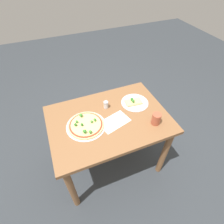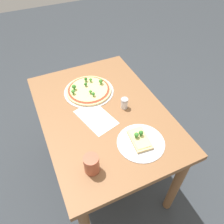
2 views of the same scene
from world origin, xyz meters
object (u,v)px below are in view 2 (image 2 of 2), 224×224
Objects in this scene: pizza_tray_slice at (140,140)px; drinking_cup at (92,164)px; dining_table at (103,123)px; condiment_shaker at (124,103)px; pizza_tray_whole at (89,90)px.

pizza_tray_slice is 2.48× the size of drinking_cup.
pizza_tray_slice is (-0.31, -0.10, 0.13)m from dining_table.
pizza_tray_slice is 0.28m from condiment_shaker.
drinking_cup is (-0.05, 0.31, 0.04)m from pizza_tray_slice.
pizza_tray_whole is at bearing 11.93° from pizza_tray_slice.
drinking_cup is 1.49× the size of condiment_shaker.
condiment_shaker reaches higher than dining_table.
drinking_cup is (-0.57, 0.20, 0.04)m from pizza_tray_whole.
condiment_shaker is (-0.03, -0.14, 0.15)m from dining_table.
pizza_tray_whole is at bearing 32.14° from condiment_shaker.
drinking_cup reaches higher than pizza_tray_slice.
pizza_tray_slice is (-0.52, -0.11, -0.00)m from pizza_tray_whole.
dining_table is 4.02× the size of pizza_tray_slice.
drinking_cup reaches higher than pizza_tray_whole.
dining_table is 0.34m from pizza_tray_slice.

